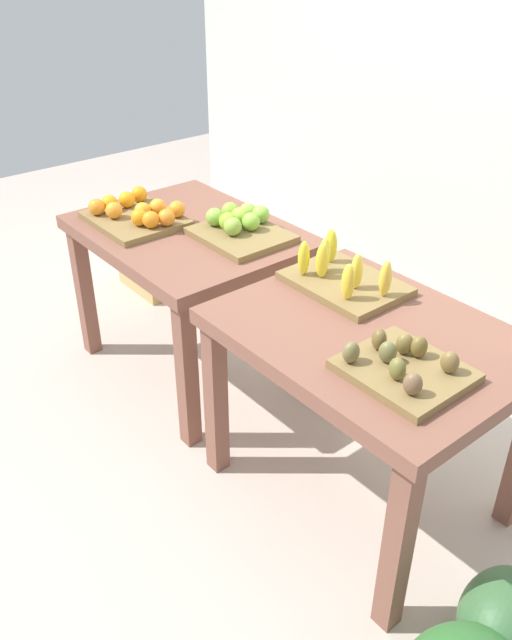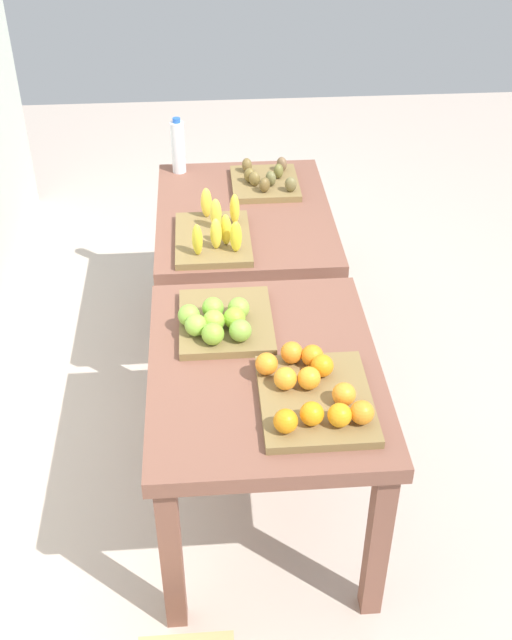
{
  "view_description": "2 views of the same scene",
  "coord_description": "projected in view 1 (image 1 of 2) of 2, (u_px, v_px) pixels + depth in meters",
  "views": [
    {
      "loc": [
        1.78,
        -1.51,
        1.95
      ],
      "look_at": [
        -0.01,
        -0.04,
        0.54
      ],
      "focal_mm": 37.04,
      "sensor_mm": 36.0,
      "label": 1
    },
    {
      "loc": [
        -2.63,
        0.19,
        2.47
      ],
      "look_at": [
        -0.08,
        -0.01,
        0.6
      ],
      "focal_mm": 43.85,
      "sensor_mm": 36.0,
      "label": 2
    }
  ],
  "objects": [
    {
      "name": "back_wall",
      "position": [
        499.0,
        38.0,
        2.96
      ],
      "size": [
        4.4,
        0.12,
        3.0
      ],
      "primitive_type": "cube",
      "color": "silver",
      "rests_on": "ground_plane"
    },
    {
      "name": "cardboard_produce_box",
      "position": [
        156.0,
        271.0,
        4.06
      ],
      "size": [
        0.4,
        0.3,
        0.21
      ],
      "primitive_type": "cube",
      "color": "tan",
      "rests_on": "ground_plane"
    },
    {
      "name": "display_table_left",
      "position": [
        189.0,
        251.0,
        3.05
      ],
      "size": [
        1.04,
        0.8,
        0.76
      ],
      "color": "brown",
      "rests_on": "ground_plane"
    },
    {
      "name": "banana_crate",
      "position": [
        343.0,
        277.0,
        2.49
      ],
      "size": [
        0.44,
        0.32,
        0.17
      ],
      "color": "olive",
      "rests_on": "display_table_right"
    },
    {
      "name": "apple_bin",
      "position": [
        240.0,
        226.0,
        2.9
      ],
      "size": [
        0.4,
        0.36,
        0.11
      ],
      "color": "olive",
      "rests_on": "display_table_left"
    },
    {
      "name": "display_table_right",
      "position": [
        369.0,
        357.0,
        2.3
      ],
      "size": [
        1.04,
        0.8,
        0.76
      ],
      "color": "brown",
      "rests_on": "ground_plane"
    },
    {
      "name": "ground_plane",
      "position": [
        265.0,
        420.0,
        3.01
      ],
      "size": [
        8.0,
        8.0,
        0.0
      ],
      "primitive_type": "plane",
      "color": "#BBAA9D"
    },
    {
      "name": "kiwi_bin",
      "position": [
        403.0,
        366.0,
        2.01
      ],
      "size": [
        0.36,
        0.32,
        0.1
      ],
      "color": "olive",
      "rests_on": "display_table_right"
    },
    {
      "name": "orange_bin",
      "position": [
        137.0,
        214.0,
        3.03
      ],
      "size": [
        0.46,
        0.38,
        0.11
      ],
      "color": "olive",
      "rests_on": "display_table_left"
    }
  ]
}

